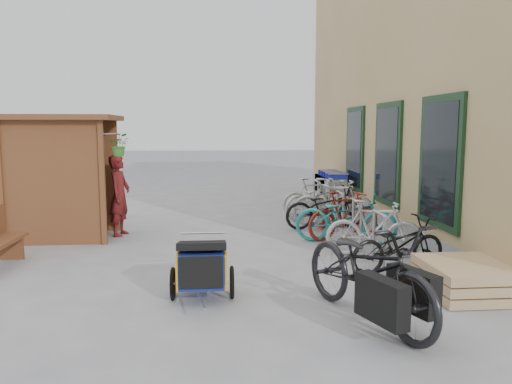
{
  "coord_description": "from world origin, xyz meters",
  "views": [
    {
      "loc": [
        -0.27,
        -7.45,
        2.17
      ],
      "look_at": [
        0.5,
        1.5,
        1.0
      ],
      "focal_mm": 35.0,
      "sensor_mm": 36.0,
      "label": 1
    }
  ],
  "objects": [
    {
      "name": "bike_0",
      "position": [
        2.49,
        -0.35,
        0.42
      ],
      "size": [
        1.68,
        0.95,
        0.84
      ],
      "primitive_type": "imported",
      "rotation": [
        0.0,
        0.0,
        1.83
      ],
      "color": "black",
      "rests_on": "ground"
    },
    {
      "name": "bike_6",
      "position": [
        2.2,
        4.03,
        0.47
      ],
      "size": [
        1.9,
        1.2,
        0.94
      ],
      "primitive_type": "imported",
      "rotation": [
        0.0,
        0.0,
        1.92
      ],
      "color": "#BBBCB7",
      "rests_on": "ground"
    },
    {
      "name": "bike_rack",
      "position": [
        2.3,
        2.4,
        0.52
      ],
      "size": [
        0.05,
        5.35,
        0.86
      ],
      "color": "#A5A8AD",
      "rests_on": "ground"
    },
    {
      "name": "person_kiosk",
      "position": [
        -2.15,
        2.64,
        0.81
      ],
      "size": [
        0.51,
        0.66,
        1.62
      ],
      "primitive_type": "imported",
      "rotation": [
        0.0,
        0.0,
        1.36
      ],
      "color": "maroon",
      "rests_on": "ground"
    },
    {
      "name": "shopping_carts",
      "position": [
        3.0,
        6.4,
        0.56
      ],
      "size": [
        0.54,
        2.15,
        0.97
      ],
      "color": "silver",
      "rests_on": "ground"
    },
    {
      "name": "child_trailer",
      "position": [
        -0.42,
        -1.26,
        0.44
      ],
      "size": [
        0.8,
        1.35,
        0.8
      ],
      "rotation": [
        0.0,
        0.0,
        -0.01
      ],
      "color": "navy",
      "rests_on": "ground"
    },
    {
      "name": "pallet_stack",
      "position": [
        3.0,
        -1.4,
        0.21
      ],
      "size": [
        1.0,
        1.2,
        0.4
      ],
      "color": "tan",
      "rests_on": "ground"
    },
    {
      "name": "bike_2",
      "position": [
        2.2,
        1.59,
        0.5
      ],
      "size": [
        2.01,
        1.21,
        1.0
      ],
      "primitive_type": "imported",
      "rotation": [
        0.0,
        0.0,
        1.26
      ],
      "color": "teal",
      "rests_on": "ground"
    },
    {
      "name": "building",
      "position": [
        6.49,
        4.5,
        3.49
      ],
      "size": [
        6.07,
        13.0,
        7.0
      ],
      "color": "tan",
      "rests_on": "ground"
    },
    {
      "name": "kiosk",
      "position": [
        -3.28,
        2.47,
        1.55
      ],
      "size": [
        2.49,
        1.65,
        2.4
      ],
      "color": "brown",
      "rests_on": "ground"
    },
    {
      "name": "cargo_bike",
      "position": [
        1.44,
        -2.19,
        0.58
      ],
      "size": [
        1.52,
        2.37,
        1.18
      ],
      "rotation": [
        0.0,
        0.0,
        0.36
      ],
      "color": "black",
      "rests_on": "ground"
    },
    {
      "name": "bike_5",
      "position": [
        2.34,
        3.15,
        0.54
      ],
      "size": [
        1.85,
        0.85,
        1.07
      ],
      "primitive_type": "imported",
      "rotation": [
        0.0,
        0.0,
        1.37
      ],
      "color": "#A9AAAD",
      "rests_on": "ground"
    },
    {
      "name": "bike_7",
      "position": [
        2.18,
        4.51,
        0.47
      ],
      "size": [
        1.62,
        0.65,
        0.94
      ],
      "primitive_type": "imported",
      "rotation": [
        0.0,
        0.0,
        1.71
      ],
      "color": "#BBBCB7",
      "rests_on": "ground"
    },
    {
      "name": "ground",
      "position": [
        0.0,
        0.0,
        0.0
      ],
      "size": [
        80.0,
        80.0,
        0.0
      ],
      "primitive_type": "plane",
      "color": "#9B9B9E"
    },
    {
      "name": "bike_3",
      "position": [
        2.25,
        1.89,
        0.48
      ],
      "size": [
        1.65,
        0.93,
        0.96
      ],
      "primitive_type": "imported",
      "rotation": [
        0.0,
        0.0,
        1.89
      ],
      "color": "maroon",
      "rests_on": "ground"
    },
    {
      "name": "bike_1",
      "position": [
        2.41,
        0.56,
        0.48
      ],
      "size": [
        1.67,
        0.84,
        0.97
      ],
      "primitive_type": "imported",
      "rotation": [
        0.0,
        0.0,
        1.32
      ],
      "color": "#BBBCB7",
      "rests_on": "ground"
    },
    {
      "name": "bike_4",
      "position": [
        2.12,
        2.94,
        0.46
      ],
      "size": [
        1.83,
        0.83,
        0.93
      ],
      "primitive_type": "imported",
      "rotation": [
        0.0,
        0.0,
        1.69
      ],
      "color": "black",
      "rests_on": "ground"
    }
  ]
}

